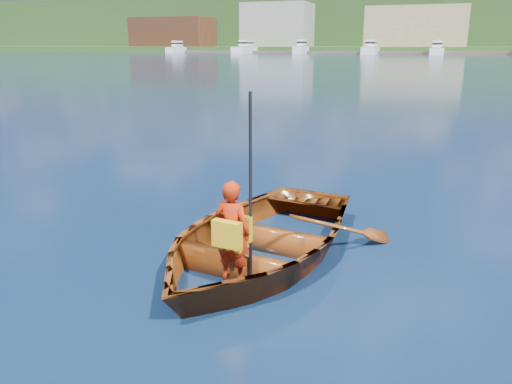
# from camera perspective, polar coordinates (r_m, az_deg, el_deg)

# --- Properties ---
(ground) EXTENTS (600.00, 600.00, 0.00)m
(ground) POSITION_cam_1_polar(r_m,az_deg,el_deg) (6.99, 8.26, -6.28)
(ground) COLOR #13213E
(ground) RESTS_ON ground
(rowboat) EXTENTS (3.47, 4.46, 0.85)m
(rowboat) POSITION_cam_1_polar(r_m,az_deg,el_deg) (6.52, 0.15, -5.22)
(rowboat) COLOR brown
(rowboat) RESTS_ON ground
(child_paddler) EXTENTS (0.46, 0.38, 2.12)m
(child_paddler) POSITION_cam_1_polar(r_m,az_deg,el_deg) (5.56, -2.69, -4.51)
(child_paddler) COLOR #B92309
(child_paddler) RESTS_ON ground
(shoreline) EXTENTS (400.00, 140.00, 22.00)m
(shoreline) POSITION_cam_1_polar(r_m,az_deg,el_deg) (243.08, 19.64, 17.40)
(shoreline) COLOR #335325
(shoreline) RESTS_ON ground
(dock) EXTENTS (160.05, 7.45, 0.80)m
(dock) POSITION_cam_1_polar(r_m,az_deg,el_deg) (154.41, 21.08, 14.61)
(dock) COLOR brown
(dock) RESTS_ON ground
(waterfront_buildings) EXTENTS (202.00, 16.00, 14.00)m
(waterfront_buildings) POSITION_cam_1_polar(r_m,az_deg,el_deg) (171.65, 16.82, 17.53)
(waterfront_buildings) COLOR brown
(waterfront_buildings) RESTS_ON ground
(marina_yachts) EXTENTS (146.59, 13.68, 4.32)m
(marina_yachts) POSITION_cam_1_polar(r_m,az_deg,el_deg) (149.90, 16.48, 15.37)
(marina_yachts) COLOR white
(marina_yachts) RESTS_ON ground
(hillside_trees) EXTENTS (301.84, 85.82, 27.05)m
(hillside_trees) POSITION_cam_1_polar(r_m,az_deg,el_deg) (249.58, 10.60, 19.93)
(hillside_trees) COLOR #382314
(hillside_trees) RESTS_ON ground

